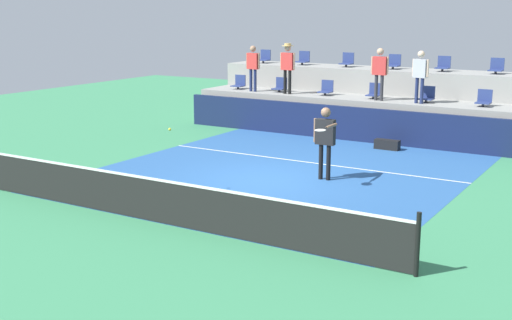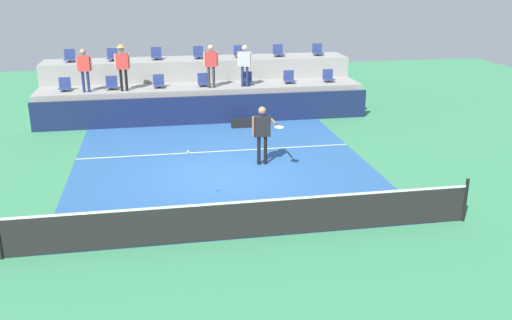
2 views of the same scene
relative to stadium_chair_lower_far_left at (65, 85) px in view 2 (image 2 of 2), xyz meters
The scene contains 28 objects.
ground_plane 9.11m from the stadium_chair_lower_far_left, 53.53° to the right, with size 40.00×40.00×0.00m, color #388456.
court_inner_paint 8.34m from the stadium_chair_lower_far_left, 49.38° to the right, with size 9.00×10.00×0.01m, color #285693.
court_service_line 7.35m from the stadium_chair_lower_far_left, 42.12° to the right, with size 9.00×0.06×0.00m, color white.
tennis_net 12.48m from the stadium_chair_lower_far_left, 64.55° to the right, with size 10.48×0.08×1.07m.
sponsor_backboard 5.56m from the stadium_chair_lower_far_left, 12.99° to the right, with size 13.00×0.16×1.10m, color #141E42.
seating_tier_lower 5.41m from the stadium_chair_lower_far_left, ahead, with size 13.00×1.80×1.25m, color gray.
seating_tier_upper 5.68m from the stadium_chair_lower_far_left, 19.24° to the left, with size 13.00×1.80×2.10m, color gray.
stadium_chair_lower_far_left is the anchor object (origin of this frame).
stadium_chair_lower_left 1.77m from the stadium_chair_lower_far_left, ahead, with size 0.44×0.40×0.52m.
stadium_chair_lower_mid_left 3.60m from the stadium_chair_lower_far_left, ahead, with size 0.44×0.40×0.52m.
stadium_chair_lower_center 5.38m from the stadium_chair_lower_far_left, ahead, with size 0.44×0.40×0.52m.
stadium_chair_lower_mid_right 7.17m from the stadium_chair_lower_far_left, ahead, with size 0.44×0.40×0.52m.
stadium_chair_lower_right 8.94m from the stadium_chair_lower_far_left, ahead, with size 0.44×0.40×0.52m.
stadium_chair_lower_far_right 10.64m from the stadium_chair_lower_far_left, ahead, with size 0.44×0.40×0.52m.
stadium_chair_upper_far_left 1.99m from the stadium_chair_lower_far_left, 88.70° to the left, with size 0.44×0.40×0.52m.
stadium_chair_upper_left 2.66m from the stadium_chair_lower_far_left, 45.63° to the left, with size 0.44×0.40×0.52m.
stadium_chair_upper_mid_left 4.09m from the stadium_chair_lower_far_left, 26.74° to the left, with size 0.44×0.40×0.52m.
stadium_chair_upper_center 5.72m from the stadium_chair_lower_far_left, 18.56° to the left, with size 0.44×0.40×0.52m.
stadium_chair_upper_mid_right 7.39m from the stadium_chair_lower_far_left, 14.19° to the left, with size 0.44×0.40×0.52m.
stadium_chair_upper_right 9.09m from the stadium_chair_lower_far_left, 11.47° to the left, with size 0.44×0.40×0.52m.
stadium_chair_upper_far_right 10.86m from the stadium_chair_lower_far_left, ahead, with size 0.44×0.40×0.52m.
tennis_player 9.18m from the stadium_chair_lower_far_left, 44.00° to the right, with size 0.76×1.23×1.82m.
spectator_in_grey 1.21m from the stadium_chair_lower_far_left, 24.36° to the right, with size 0.58×0.23×1.65m.
spectator_with_hat 2.46m from the stadium_chair_lower_far_left, ahead, with size 0.60×0.43×1.77m.
spectator_in_white 5.74m from the stadium_chair_lower_far_left, ahead, with size 0.60×0.24×1.70m.
spectator_leaning_on_rail 7.08m from the stadium_chair_lower_far_left, ahead, with size 0.58×0.28×1.66m.
tennis_ball 10.30m from the stadium_chair_lower_far_left, 66.10° to the right, with size 0.07×0.07×0.07m.
equipment_bag 7.03m from the stadium_chair_lower_far_left, 16.69° to the right, with size 0.76×0.28×0.30m, color black.
Camera 2 is at (-1.83, -14.99, 5.66)m, focal length 38.86 mm.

